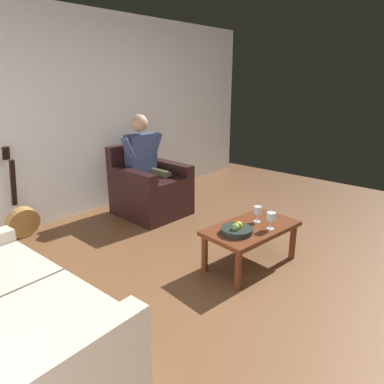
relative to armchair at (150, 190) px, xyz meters
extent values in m
plane|color=brown|center=(0.27, 2.00, -0.32)|extent=(6.67, 6.67, 0.00)
cube|color=silver|center=(0.27, -0.71, 0.93)|extent=(5.96, 0.06, 2.50)
cube|color=black|center=(0.00, 0.03, -0.12)|extent=(0.78, 0.85, 0.40)
cube|color=black|center=(0.00, 0.09, 0.13)|extent=(0.50, 0.72, 0.10)
cube|color=black|center=(-0.31, 0.04, 0.20)|extent=(0.16, 0.83, 0.24)
cube|color=black|center=(0.31, 0.03, 0.20)|extent=(0.16, 0.83, 0.24)
cube|color=black|center=(-0.01, -0.32, 0.32)|extent=(0.76, 0.14, 0.48)
cube|color=#38466F|center=(0.00, -0.15, 0.44)|extent=(0.39, 0.19, 0.52)
sphere|color=tan|center=(0.00, -0.15, 0.84)|extent=(0.22, 0.22, 0.22)
cylinder|color=brown|center=(-0.12, 0.05, 0.20)|extent=(0.14, 0.39, 0.13)
cylinder|color=brown|center=(-0.11, 0.24, -0.07)|extent=(0.12, 0.12, 0.50)
cylinder|color=#38466F|center=(-0.23, -0.09, 0.56)|extent=(0.20, 0.10, 0.29)
cylinder|color=brown|center=(0.12, 0.04, 0.20)|extent=(0.14, 0.39, 0.13)
cylinder|color=brown|center=(0.13, 0.24, -0.07)|extent=(0.12, 0.12, 0.50)
cylinder|color=#38466F|center=(0.22, -0.10, 0.56)|extent=(0.20, 0.10, 0.29)
cube|color=beige|center=(2.37, 1.33, -0.12)|extent=(0.95, 1.64, 0.40)
cube|color=beige|center=(2.35, 2.07, 0.18)|extent=(0.90, 0.17, 0.20)
cube|color=beige|center=(2.29, 1.66, 0.13)|extent=(0.78, 0.67, 0.11)
cube|color=#632E18|center=(0.29, 1.72, 0.05)|extent=(0.95, 0.61, 0.04)
cylinder|color=#632E18|center=(-0.09, 1.97, -0.14)|extent=(0.06, 0.06, 0.35)
cylinder|color=#632E18|center=(0.71, 1.87, -0.14)|extent=(0.06, 0.06, 0.35)
cylinder|color=#632E18|center=(-0.13, 1.57, -0.14)|extent=(0.06, 0.06, 0.35)
cylinder|color=#632E18|center=(0.66, 1.47, -0.14)|extent=(0.06, 0.06, 0.35)
cylinder|color=#B28448|center=(1.43, -0.50, -0.14)|extent=(0.35, 0.17, 0.37)
cylinder|color=black|center=(1.43, -0.45, -0.12)|extent=(0.10, 0.02, 0.10)
cube|color=black|center=(1.43, -0.59, 0.29)|extent=(0.05, 0.14, 0.53)
cube|color=black|center=(1.43, -0.65, 0.61)|extent=(0.07, 0.06, 0.14)
cylinder|color=silver|center=(0.23, 1.88, 0.07)|extent=(0.07, 0.07, 0.01)
cylinder|color=silver|center=(0.23, 1.88, 0.12)|extent=(0.01, 0.01, 0.08)
cylinder|color=silver|center=(0.23, 1.88, 0.20)|extent=(0.08, 0.08, 0.07)
cylinder|color=#590C19|center=(0.23, 1.88, 0.18)|extent=(0.07, 0.07, 0.03)
cylinder|color=silver|center=(0.16, 1.70, 0.07)|extent=(0.07, 0.07, 0.01)
cylinder|color=silver|center=(0.16, 1.70, 0.12)|extent=(0.01, 0.01, 0.08)
cylinder|color=silver|center=(0.16, 1.70, 0.19)|extent=(0.07, 0.07, 0.07)
cylinder|color=#590C19|center=(0.16, 1.70, 0.17)|extent=(0.06, 0.06, 0.03)
cylinder|color=#202925|center=(0.50, 1.70, 0.10)|extent=(0.28, 0.28, 0.05)
sphere|color=#799E40|center=(0.54, 1.71, 0.14)|extent=(0.07, 0.07, 0.07)
sphere|color=gold|center=(0.48, 1.71, 0.14)|extent=(0.07, 0.07, 0.07)
camera|label=1|loc=(2.90, 3.29, 1.37)|focal=33.02mm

